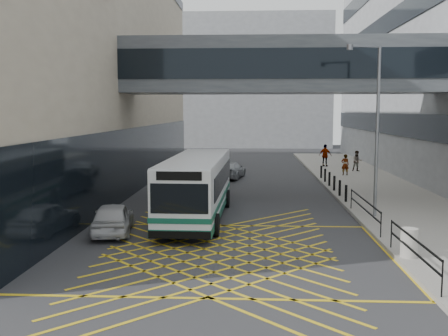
# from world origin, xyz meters

# --- Properties ---
(ground) EXTENTS (120.00, 120.00, 0.00)m
(ground) POSITION_xyz_m (0.00, 0.00, 0.00)
(ground) COLOR #333335
(building_far) EXTENTS (28.00, 16.00, 18.00)m
(building_far) POSITION_xyz_m (-2.00, 60.00, 9.00)
(building_far) COLOR gray
(building_far) RESTS_ON ground
(skybridge) EXTENTS (20.00, 4.10, 3.00)m
(skybridge) POSITION_xyz_m (3.00, 12.00, 7.50)
(skybridge) COLOR #484D52
(skybridge) RESTS_ON ground
(pavement) EXTENTS (6.00, 54.00, 0.16)m
(pavement) POSITION_xyz_m (9.00, 15.00, 0.08)
(pavement) COLOR gray
(pavement) RESTS_ON ground
(box_junction) EXTENTS (12.00, 9.00, 0.01)m
(box_junction) POSITION_xyz_m (0.00, 0.00, 0.00)
(box_junction) COLOR gold
(box_junction) RESTS_ON ground
(bus) EXTENTS (2.79, 10.40, 2.90)m
(bus) POSITION_xyz_m (-1.35, 5.97, 1.55)
(bus) COLOR silver
(bus) RESTS_ON ground
(car_white) EXTENTS (2.29, 4.34, 1.32)m
(car_white) POSITION_xyz_m (-4.50, 2.78, 0.66)
(car_white) COLOR silver
(car_white) RESTS_ON ground
(car_dark) EXTENTS (2.59, 5.20, 1.56)m
(car_dark) POSITION_xyz_m (-1.92, 12.24, 0.78)
(car_dark) COLOR black
(car_dark) RESTS_ON ground
(car_silver) EXTENTS (2.49, 4.51, 1.33)m
(car_silver) POSITION_xyz_m (-0.40, 20.59, 0.66)
(car_silver) COLOR gray
(car_silver) RESTS_ON ground
(street_lamp) EXTENTS (1.71, 0.84, 7.76)m
(street_lamp) POSITION_xyz_m (6.73, 6.13, 4.58)
(street_lamp) COLOR slate
(street_lamp) RESTS_ON pavement
(litter_bin) EXTENTS (0.56, 0.56, 0.97)m
(litter_bin) POSITION_xyz_m (6.42, -0.69, 0.64)
(litter_bin) COLOR #ADA89E
(litter_bin) RESTS_ON pavement
(kerb_railings) EXTENTS (0.05, 12.54, 1.00)m
(kerb_railings) POSITION_xyz_m (6.15, 1.78, 0.88)
(kerb_railings) COLOR black
(kerb_railings) RESTS_ON pavement
(bollards) EXTENTS (0.14, 10.14, 0.90)m
(bollards) POSITION_xyz_m (6.25, 15.00, 0.61)
(bollards) COLOR black
(bollards) RESTS_ON pavement
(pedestrian_a) EXTENTS (0.64, 0.47, 1.58)m
(pedestrian_a) POSITION_xyz_m (8.27, 21.77, 0.95)
(pedestrian_a) COLOR gray
(pedestrian_a) RESTS_ON pavement
(pedestrian_b) EXTENTS (0.84, 0.53, 1.65)m
(pedestrian_b) POSITION_xyz_m (9.69, 24.38, 0.99)
(pedestrian_b) COLOR gray
(pedestrian_b) RESTS_ON pavement
(pedestrian_c) EXTENTS (1.26, 1.03, 1.93)m
(pedestrian_c) POSITION_xyz_m (7.65, 28.01, 1.12)
(pedestrian_c) COLOR gray
(pedestrian_c) RESTS_ON pavement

